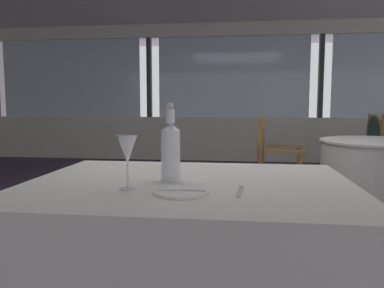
{
  "coord_description": "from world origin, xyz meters",
  "views": [
    {
      "loc": [
        0.13,
        -2.95,
        1.09
      ],
      "look_at": [
        -0.07,
        -1.29,
        0.92
      ],
      "focal_mm": 35.25,
      "sensor_mm": 36.0,
      "label": 1
    }
  ],
  "objects_px": {
    "dining_chair_0_0": "(273,159)",
    "dining_chair_1_2": "(383,145)",
    "wine_glass": "(127,151)",
    "side_plate": "(181,192)",
    "water_bottle": "(171,150)"
  },
  "relations": [
    {
      "from": "dining_chair_0_0",
      "to": "dining_chair_1_2",
      "type": "xyz_separation_m",
      "value": [
        1.59,
        1.57,
        -0.0
      ]
    },
    {
      "from": "wine_glass",
      "to": "dining_chair_1_2",
      "type": "relative_size",
      "value": 0.21
    },
    {
      "from": "wine_glass",
      "to": "side_plate",
      "type": "bearing_deg",
      "value": -9.8
    },
    {
      "from": "dining_chair_1_2",
      "to": "water_bottle",
      "type": "bearing_deg",
      "value": -125.55
    },
    {
      "from": "side_plate",
      "to": "dining_chair_0_0",
      "type": "height_order",
      "value": "dining_chair_0_0"
    },
    {
      "from": "dining_chair_0_0",
      "to": "dining_chair_1_2",
      "type": "height_order",
      "value": "dining_chair_0_0"
    },
    {
      "from": "dining_chair_0_0",
      "to": "wine_glass",
      "type": "bearing_deg",
      "value": -101.29
    },
    {
      "from": "water_bottle",
      "to": "wine_glass",
      "type": "xyz_separation_m",
      "value": [
        -0.13,
        -0.19,
        0.02
      ]
    },
    {
      "from": "water_bottle",
      "to": "dining_chair_1_2",
      "type": "xyz_separation_m",
      "value": [
        2.21,
        3.73,
        -0.34
      ]
    },
    {
      "from": "dining_chair_0_0",
      "to": "dining_chair_1_2",
      "type": "distance_m",
      "value": 2.23
    },
    {
      "from": "wine_glass",
      "to": "dining_chair_0_0",
      "type": "relative_size",
      "value": 0.21
    },
    {
      "from": "side_plate",
      "to": "dining_chair_0_0",
      "type": "xyz_separation_m",
      "value": [
        0.54,
        2.39,
        -0.21
      ]
    },
    {
      "from": "water_bottle",
      "to": "wine_glass",
      "type": "bearing_deg",
      "value": -124.32
    },
    {
      "from": "wine_glass",
      "to": "dining_chair_0_0",
      "type": "distance_m",
      "value": 2.5
    },
    {
      "from": "water_bottle",
      "to": "dining_chair_1_2",
      "type": "distance_m",
      "value": 4.35
    }
  ]
}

